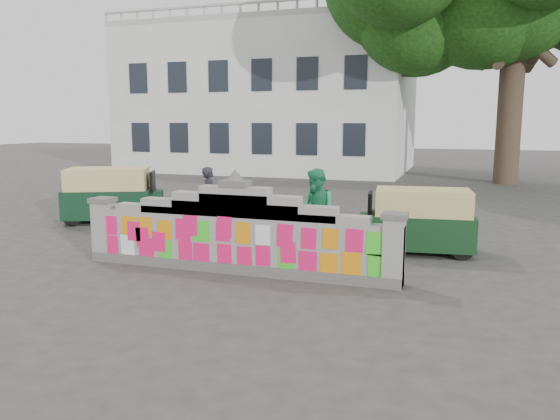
{
  "coord_description": "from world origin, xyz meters",
  "views": [
    {
      "loc": [
        4.11,
        -9.52,
        2.93
      ],
      "look_at": [
        0.56,
        1.0,
        1.1
      ],
      "focal_mm": 35.0,
      "sensor_mm": 36.0,
      "label": 1
    }
  ],
  "objects_px": {
    "cyclist_rider": "(210,208)",
    "rickshaw_right": "(419,220)",
    "rickshaw_left": "(111,194)",
    "pedestrian": "(316,212)",
    "cyclist_bike": "(210,220)"
  },
  "relations": [
    {
      "from": "pedestrian",
      "to": "rickshaw_right",
      "type": "xyz_separation_m",
      "value": [
        2.13,
        0.88,
        -0.21
      ]
    },
    {
      "from": "cyclist_bike",
      "to": "cyclist_rider",
      "type": "height_order",
      "value": "cyclist_rider"
    },
    {
      "from": "rickshaw_left",
      "to": "cyclist_rider",
      "type": "bearing_deg",
      "value": -40.99
    },
    {
      "from": "rickshaw_right",
      "to": "cyclist_rider",
      "type": "bearing_deg",
      "value": -5.41
    },
    {
      "from": "rickshaw_left",
      "to": "pedestrian",
      "type": "bearing_deg",
      "value": -40.13
    },
    {
      "from": "cyclist_bike",
      "to": "rickshaw_right",
      "type": "height_order",
      "value": "rickshaw_right"
    },
    {
      "from": "cyclist_rider",
      "to": "pedestrian",
      "type": "xyz_separation_m",
      "value": [
        2.94,
        -0.78,
        0.18
      ]
    },
    {
      "from": "pedestrian",
      "to": "rickshaw_left",
      "type": "distance_m",
      "value": 6.9
    },
    {
      "from": "cyclist_rider",
      "to": "rickshaw_right",
      "type": "relative_size",
      "value": 0.59
    },
    {
      "from": "cyclist_rider",
      "to": "rickshaw_left",
      "type": "relative_size",
      "value": 0.53
    },
    {
      "from": "cyclist_rider",
      "to": "rickshaw_right",
      "type": "xyz_separation_m",
      "value": [
        5.07,
        0.11,
        -0.03
      ]
    },
    {
      "from": "rickshaw_right",
      "to": "pedestrian",
      "type": "bearing_deg",
      "value": 15.9
    },
    {
      "from": "pedestrian",
      "to": "rickshaw_left",
      "type": "bearing_deg",
      "value": -146.63
    },
    {
      "from": "pedestrian",
      "to": "cyclist_rider",
      "type": "bearing_deg",
      "value": -145.55
    },
    {
      "from": "cyclist_bike",
      "to": "rickshaw_left",
      "type": "relative_size",
      "value": 0.6
    }
  ]
}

